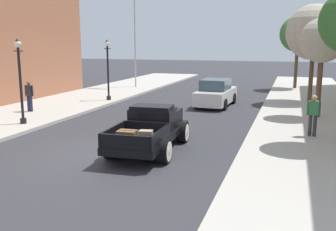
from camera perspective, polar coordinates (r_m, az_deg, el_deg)
The scene contains 12 objects.
ground_plane at distance 13.47m, azimuth -9.58°, elevation -5.64°, with size 140.00×140.00×0.00m, color #333338.
sidewalk_right at distance 12.03m, azimuth 22.97°, elevation -8.04°, with size 5.50×64.00×0.15m, color #B7B2A8.
hotrod_truck_black at distance 13.77m, azimuth -2.47°, elevation -1.89°, with size 2.37×5.01×1.58m.
car_background_white at distance 23.17m, azimuth 7.23°, elevation 3.30°, with size 2.03×4.38×1.65m.
pedestrian_sidewalk_left at distance 21.65m, azimuth -20.20°, elevation 3.03°, with size 0.53×0.22×1.65m.
pedestrian_sidewalk_right at distance 15.94m, azimuth 21.06°, elevation 0.36°, with size 0.53×0.22×1.65m.
street_lamp_near at distance 18.33m, azimuth -21.43°, elevation 5.73°, with size 0.50×0.32×3.85m.
street_lamp_far at distance 24.70m, azimuth -9.07°, elevation 7.49°, with size 0.50×0.32×3.85m.
flagpole at distance 31.93m, azimuth -4.66°, elevation 14.42°, with size 1.74×0.16×9.16m.
street_tree_second at distance 20.07m, azimuth 22.25°, elevation 10.32°, with size 2.16×2.16×4.85m.
street_tree_third at distance 25.22m, azimuth 21.18°, elevation 11.61°, with size 3.39×3.39×5.98m.
street_tree_farthest at distance 32.61m, azimuth 19.02°, elevation 11.53°, with size 2.89×2.89×5.80m.
Camera 1 is at (6.12, -11.39, 3.81)m, focal length 40.43 mm.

